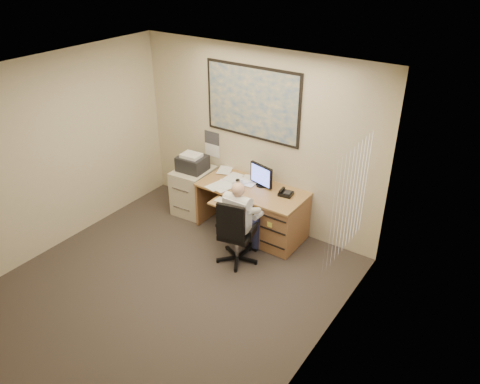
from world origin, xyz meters
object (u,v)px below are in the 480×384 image
Objects in this scene: office_chair at (235,244)px; person at (238,222)px; desk at (272,212)px; filing_cabinet at (194,187)px.

office_chair is 0.83× the size of person.
desk is 1.34× the size of person.
filing_cabinet is 1.51m from person.
filing_cabinet is at bearing 152.42° from person.
person reaches higher than filing_cabinet.
person is at bearing -30.86° from filing_cabinet.
filing_cabinet is 0.86× the size of person.
person reaches higher than office_chair.
desk is 1.45m from filing_cabinet.
desk is 1.61× the size of office_chair.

